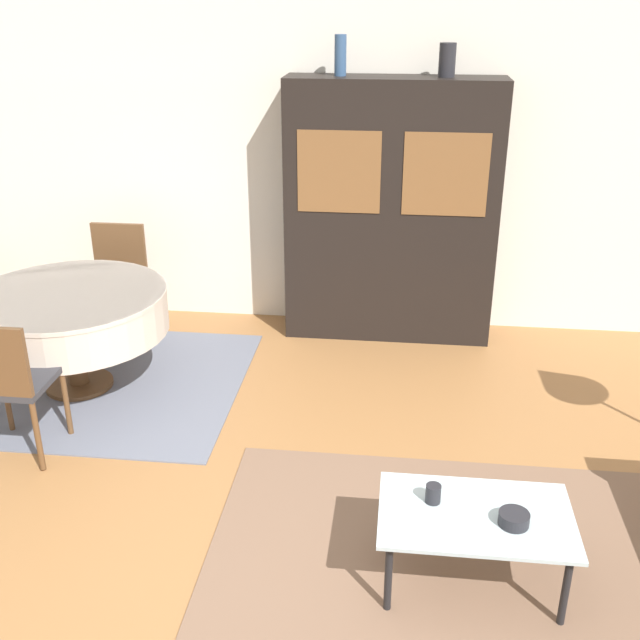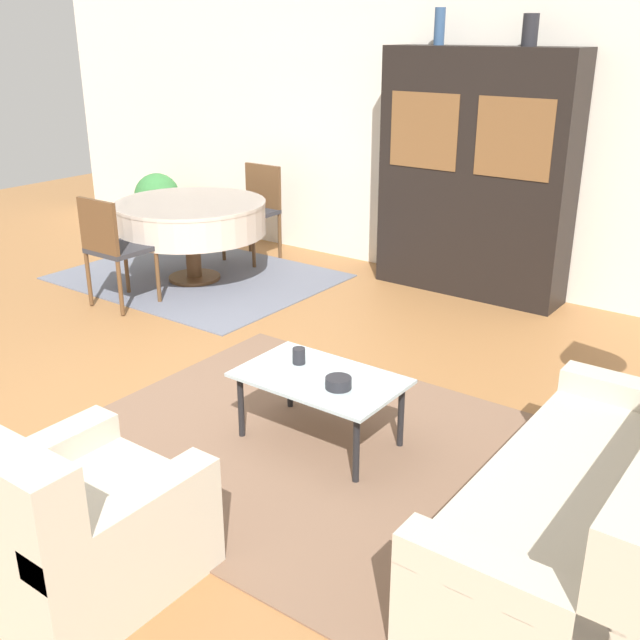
% 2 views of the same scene
% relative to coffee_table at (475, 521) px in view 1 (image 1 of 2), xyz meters
% --- Properties ---
extents(ground_plane, '(14.00, 14.00, 0.00)m').
position_rel_coffee_table_xyz_m(ground_plane, '(-1.05, -0.45, -0.37)').
color(ground_plane, '#9E6B3D').
extents(wall_back, '(10.00, 0.06, 2.70)m').
position_rel_coffee_table_xyz_m(wall_back, '(-1.05, 3.18, 0.98)').
color(wall_back, silver).
rests_on(wall_back, ground_plane).
extents(area_rug, '(2.60, 2.20, 0.01)m').
position_rel_coffee_table_xyz_m(area_rug, '(-0.03, -0.08, -0.37)').
color(area_rug, brown).
rests_on(area_rug, ground_plane).
extents(dining_rug, '(2.40, 1.87, 0.01)m').
position_rel_coffee_table_xyz_m(dining_rug, '(-2.73, 1.75, -0.37)').
color(dining_rug, slate).
rests_on(dining_rug, ground_plane).
extents(coffee_table, '(0.91, 0.57, 0.40)m').
position_rel_coffee_table_xyz_m(coffee_table, '(0.00, 0.00, 0.00)').
color(coffee_table, black).
rests_on(coffee_table, area_rug).
extents(display_cabinet, '(1.67, 0.43, 2.08)m').
position_rel_coffee_table_xyz_m(display_cabinet, '(-0.50, 2.92, 0.67)').
color(display_cabinet, black).
rests_on(display_cabinet, ground_plane).
extents(dining_table, '(1.37, 1.37, 0.74)m').
position_rel_coffee_table_xyz_m(dining_table, '(-2.70, 1.68, 0.23)').
color(dining_table, brown).
rests_on(dining_table, dining_rug).
extents(dining_chair_near, '(0.44, 0.44, 0.93)m').
position_rel_coffee_table_xyz_m(dining_chair_near, '(-2.70, 0.78, 0.18)').
color(dining_chair_near, brown).
rests_on(dining_chair_near, dining_rug).
extents(dining_chair_far, '(0.44, 0.44, 0.93)m').
position_rel_coffee_table_xyz_m(dining_chair_far, '(-2.70, 2.58, 0.18)').
color(dining_chair_far, brown).
rests_on(dining_chair_far, dining_rug).
extents(cup, '(0.07, 0.07, 0.09)m').
position_rel_coffee_table_xyz_m(cup, '(-0.20, 0.07, 0.09)').
color(cup, '#232328').
rests_on(cup, coffee_table).
extents(bowl, '(0.14, 0.14, 0.06)m').
position_rel_coffee_table_xyz_m(bowl, '(0.16, -0.06, 0.07)').
color(bowl, '#232328').
rests_on(bowl, coffee_table).
extents(vase_tall, '(0.09, 0.09, 0.29)m').
position_rel_coffee_table_xyz_m(vase_tall, '(-0.92, 2.92, 1.85)').
color(vase_tall, '#33517A').
rests_on(vase_tall, display_cabinet).
extents(vase_short, '(0.12, 0.12, 0.24)m').
position_rel_coffee_table_xyz_m(vase_short, '(-0.14, 2.92, 1.83)').
color(vase_short, '#232328').
rests_on(vase_short, display_cabinet).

